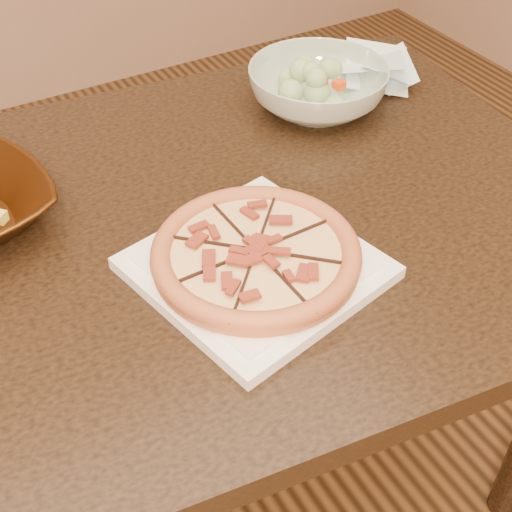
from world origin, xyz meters
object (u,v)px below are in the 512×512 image
object	(u,v)px
dining_table	(163,286)
pizza	(256,254)
salad_bowl	(318,88)
plate	(256,267)

from	to	relation	value
dining_table	pizza	world-z (taller)	pizza
dining_table	pizza	xyz separation A→B (m)	(0.08, -0.15, 0.14)
salad_bowl	plate	bearing A→B (deg)	-133.94
pizza	salad_bowl	size ratio (longest dim) A/B	1.13
pizza	salad_bowl	xyz separation A→B (m)	(0.31, 0.32, 0.00)
dining_table	salad_bowl	size ratio (longest dim) A/B	5.72
dining_table	pizza	bearing A→B (deg)	-62.21
dining_table	plate	size ratio (longest dim) A/B	4.21
pizza	salad_bowl	bearing A→B (deg)	46.06
dining_table	plate	distance (m)	0.21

